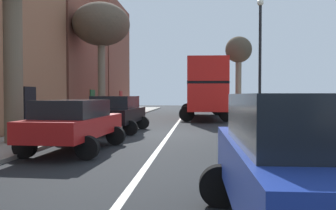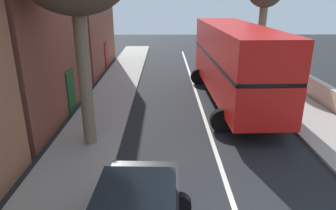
{
  "view_description": "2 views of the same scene",
  "coord_description": "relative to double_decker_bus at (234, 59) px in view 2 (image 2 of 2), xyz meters",
  "views": [
    {
      "loc": [
        1.24,
        -15.52,
        1.72
      ],
      "look_at": [
        -0.61,
        6.19,
        1.09
      ],
      "focal_mm": 37.5,
      "sensor_mm": 36.0,
      "label": 1
    },
    {
      "loc": [
        -1.88,
        -4.72,
        5.41
      ],
      "look_at": [
        -1.74,
        7.29,
        1.12
      ],
      "focal_mm": 32.54,
      "sensor_mm": 36.0,
      "label": 2
    }
  ],
  "objects": [
    {
      "name": "double_decker_bus",
      "position": [
        0.0,
        0.0,
        0.0
      ],
      "size": [
        3.77,
        10.93,
        4.06
      ],
      "color": "red",
      "rests_on": "ground"
    }
  ]
}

